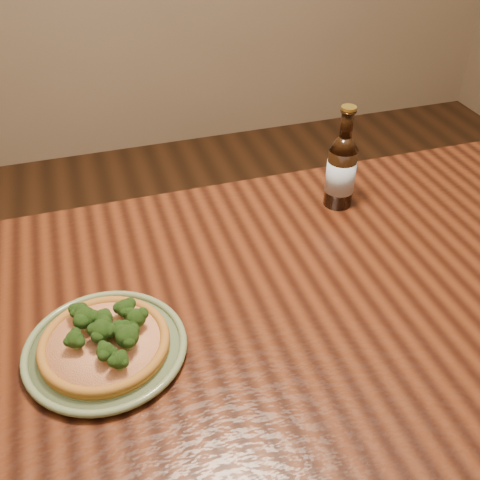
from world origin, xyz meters
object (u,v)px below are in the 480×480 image
object	(u,v)px
pizza	(105,340)
beer_bottle	(341,170)
plate	(105,348)
table	(324,320)

from	to	relation	value
pizza	beer_bottle	world-z (taller)	beer_bottle
plate	beer_bottle	bearing A→B (deg)	27.50
table	beer_bottle	xyz separation A→B (m)	(0.15, 0.28, 0.19)
plate	beer_bottle	size ratio (longest dim) A/B	1.14
table	pizza	size ratio (longest dim) A/B	6.90
plate	beer_bottle	world-z (taller)	beer_bottle
beer_bottle	plate	bearing A→B (deg)	-139.84
table	beer_bottle	bearing A→B (deg)	61.36
table	beer_bottle	world-z (taller)	beer_bottle
table	plate	world-z (taller)	plate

